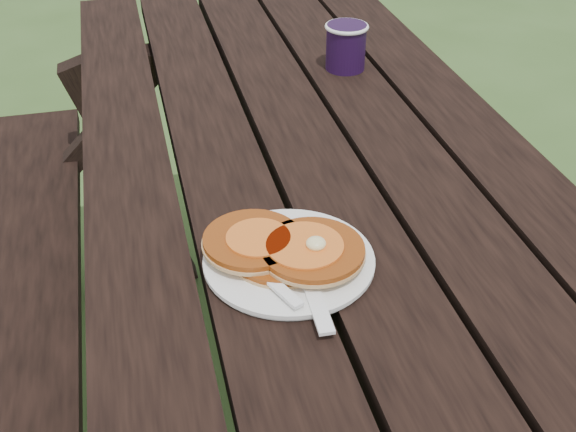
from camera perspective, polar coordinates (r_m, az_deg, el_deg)
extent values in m
cube|color=black|center=(1.22, 1.91, 4.10)|extent=(0.75, 1.80, 0.04)
cube|color=black|center=(1.40, -21.25, -9.63)|extent=(0.25, 1.80, 0.04)
cube|color=black|center=(1.61, 21.18, -3.00)|extent=(0.25, 1.80, 0.04)
cylinder|color=white|center=(0.96, 0.07, -3.58)|extent=(0.28, 0.28, 0.01)
cylinder|color=#934010|center=(0.96, -0.52, -2.94)|extent=(0.13, 0.13, 0.01)
cylinder|color=#934010|center=(0.96, -2.84, -1.94)|extent=(0.13, 0.13, 0.01)
cylinder|color=#934010|center=(0.95, 1.96, -2.73)|extent=(0.14, 0.14, 0.01)
cylinder|color=#CC5E1D|center=(0.94, 1.34, -2.29)|extent=(0.10, 0.10, 0.00)
ellipsoid|color=#F4E59E|center=(0.94, 2.22, -2.19)|extent=(0.03, 0.03, 0.02)
cube|color=white|center=(0.92, 1.77, -5.45)|extent=(0.03, 0.18, 0.00)
cylinder|color=black|center=(1.52, 4.59, 13.18)|extent=(0.08, 0.08, 0.09)
torus|color=white|center=(1.50, 4.67, 14.70)|extent=(0.09, 0.09, 0.01)
cylinder|color=black|center=(1.50, 4.67, 14.62)|extent=(0.07, 0.07, 0.01)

